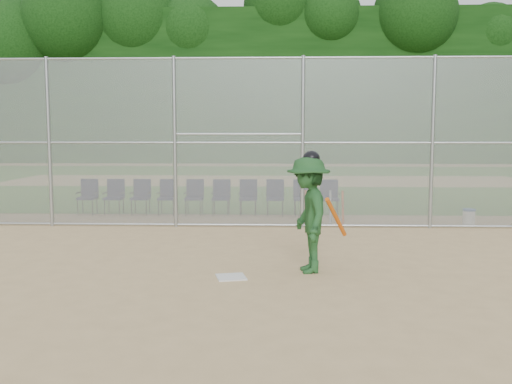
{
  "coord_description": "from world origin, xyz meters",
  "views": [
    {
      "loc": [
        0.39,
        -8.37,
        2.24
      ],
      "look_at": [
        0.0,
        2.5,
        1.1
      ],
      "focal_mm": 40.0,
      "sensor_mm": 36.0,
      "label": 1
    }
  ],
  "objects_px": {
    "home_plate": "(231,277)",
    "water_cooler": "(469,217)",
    "chair_0": "(87,197)",
    "batter_at_plate": "(308,214)"
  },
  "relations": [
    {
      "from": "home_plate",
      "to": "batter_at_plate",
      "type": "bearing_deg",
      "value": 19.54
    },
    {
      "from": "water_cooler",
      "to": "chair_0",
      "type": "distance_m",
      "value": 9.95
    },
    {
      "from": "batter_at_plate",
      "to": "water_cooler",
      "type": "xyz_separation_m",
      "value": [
        4.17,
        4.84,
        -0.75
      ]
    },
    {
      "from": "water_cooler",
      "to": "chair_0",
      "type": "height_order",
      "value": "chair_0"
    },
    {
      "from": "home_plate",
      "to": "water_cooler",
      "type": "bearing_deg",
      "value": 44.42
    },
    {
      "from": "home_plate",
      "to": "batter_at_plate",
      "type": "distance_m",
      "value": 1.59
    },
    {
      "from": "home_plate",
      "to": "water_cooler",
      "type": "distance_m",
      "value": 7.54
    },
    {
      "from": "home_plate",
      "to": "water_cooler",
      "type": "xyz_separation_m",
      "value": [
        5.38,
        5.27,
        0.19
      ]
    },
    {
      "from": "home_plate",
      "to": "chair_0",
      "type": "bearing_deg",
      "value": 123.83
    },
    {
      "from": "batter_at_plate",
      "to": "water_cooler",
      "type": "height_order",
      "value": "batter_at_plate"
    }
  ]
}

